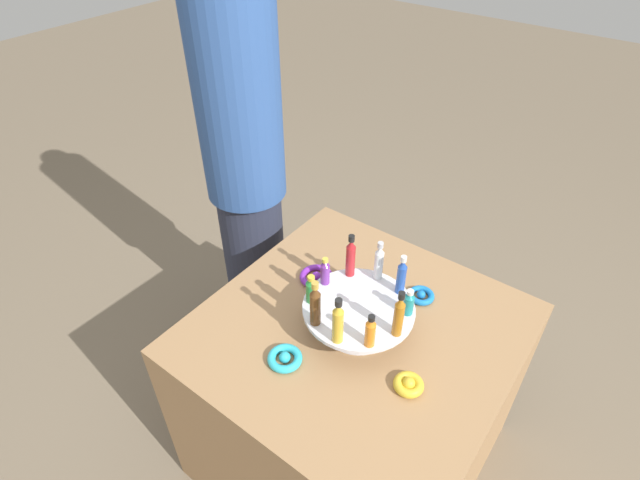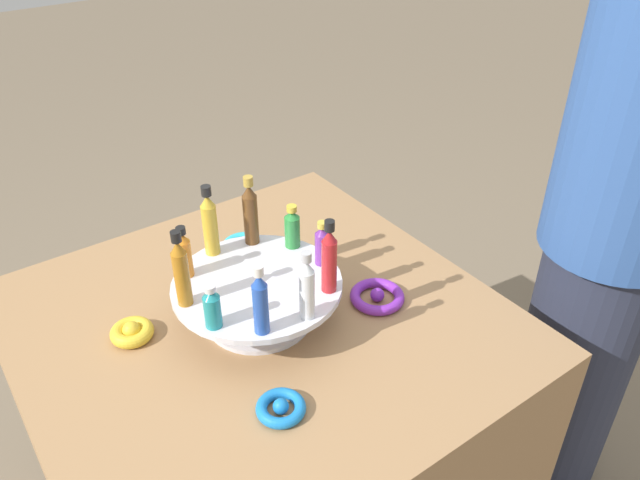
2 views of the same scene
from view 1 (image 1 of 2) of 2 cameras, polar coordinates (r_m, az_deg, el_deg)
The scene contains 18 objects.
ground_plane at distance 2.08m, azimuth 3.29°, elevation -22.72°, with size 12.00×12.00×0.00m, color #756651.
party_table at distance 1.78m, azimuth 3.72°, elevation -17.35°, with size 0.88×0.88×0.70m.
display_stand at distance 1.46m, azimuth 4.38°, elevation -8.44°, with size 0.32×0.32×0.09m.
bottle_gold at distance 1.30m, azimuth 2.06°, elevation -9.36°, with size 0.03×0.03×0.15m.
bottle_orange at distance 1.31m, azimuth 5.77°, elevation -10.38°, with size 0.03×0.03×0.11m.
bottle_amber at distance 1.33m, azimuth 9.00°, elevation -8.50°, with size 0.03×0.03×0.15m.
bottle_teal at distance 1.41m, azimuth 10.11°, elevation -7.07°, with size 0.03×0.03×0.09m.
bottle_blue at distance 1.45m, azimuth 9.29°, elevation -4.07°, with size 0.03×0.03×0.14m.
bottle_clear at distance 1.49m, azimuth 6.75°, elevation -2.49°, with size 0.03×0.03×0.14m.
bottle_red at distance 1.49m, azimuth 3.52°, elevation -1.95°, with size 0.03×0.03×0.15m.
bottle_purple at distance 1.47m, azimuth 0.59°, elevation -3.64°, with size 0.03×0.03×0.09m.
bottle_green at distance 1.42m, azimuth -1.00°, elevation -5.70°, with size 0.03×0.03×0.09m.
bottle_brown at distance 1.34m, azimuth -0.55°, elevation -7.42°, with size 0.03×0.03×0.15m.
ribbon_bow_gold at distance 1.38m, azimuth 10.09°, elevation -15.93°, with size 0.08×0.08×0.03m.
ribbon_bow_blue at distance 1.61m, azimuth 11.48°, elevation -6.21°, with size 0.08×0.08×0.03m.
ribbon_bow_purple at distance 1.64m, azimuth -0.41°, elevation -4.20°, with size 0.11×0.11×0.03m.
ribbon_bow_teal at distance 1.42m, azimuth -4.04°, elevation -13.32°, with size 0.10×0.10×0.03m.
person_figure at distance 1.91m, azimuth -8.70°, elevation 9.41°, with size 0.30×0.30×1.79m.
Camera 1 is at (0.50, -0.85, 1.83)m, focal length 28.00 mm.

